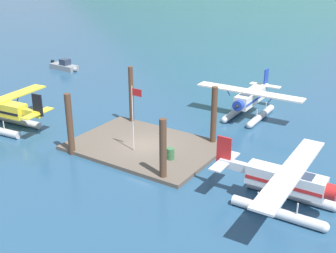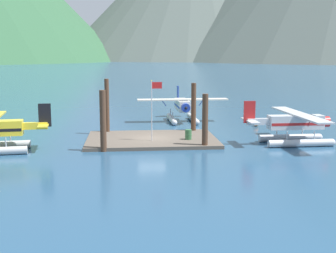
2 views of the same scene
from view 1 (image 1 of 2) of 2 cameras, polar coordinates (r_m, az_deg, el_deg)
The scene contains 13 objects.
ground_plane at distance 35.24m, azimuth -3.14°, elevation -2.86°, with size 1200.00×1200.00×0.00m, color navy.
dock_platform at distance 35.17m, azimuth -3.15°, elevation -2.64°, with size 11.61×8.24×0.30m, color brown.
piling_near_left at distance 34.04m, azimuth -12.84°, elevation 0.24°, with size 0.50×0.50×4.98m, color #4C3323.
piling_near_right at distance 29.39m, azimuth -0.67°, elevation -3.17°, with size 0.49×0.49×4.58m, color #4C3323.
piling_far_left at distance 39.36m, azimuth -4.87°, elevation 4.04°, with size 0.43×0.43×5.44m, color #4C3323.
piling_far_right at distance 35.04m, azimuth 6.06°, elevation 1.32°, with size 0.48×0.48×4.99m, color #4C3323.
flagpole at distance 32.84m, azimuth -4.52°, elevation 2.08°, with size 0.95×0.10×5.29m.
fuel_drum at distance 32.50m, azimuth 0.34°, elevation -3.61°, with size 0.62×0.62×0.88m.
mooring_buoy at distance 36.79m, azimuth 18.93°, elevation -2.46°, with size 0.62×0.62×0.62m, color orange.
seaplane_cream_bow_right at distance 42.08m, azimuth 10.69°, elevation 3.29°, with size 10.42×7.98×3.84m.
seaplane_yellow_port_aft at distance 41.24m, azimuth -20.90°, elevation 1.80°, with size 7.96×10.49×3.84m.
seaplane_silver_stbd_aft at distance 27.54m, azimuth 15.24°, elevation -7.51°, with size 7.98×10.43×3.84m.
boat_grey_open_west at distance 60.80m, azimuth -13.49°, elevation 7.75°, with size 4.89×1.69×1.50m.
Camera 1 is at (19.09, -25.69, 14.75)m, focal length 46.18 mm.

